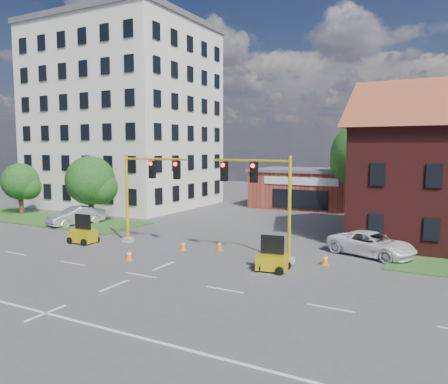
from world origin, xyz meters
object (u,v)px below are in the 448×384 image
at_px(trailer_west, 83,235).
at_px(trailer_east, 272,260).
at_px(signal_mast_west, 145,188).
at_px(signal_mast_east, 263,194).
at_px(pickup_white, 372,244).

relative_size(trailer_west, trailer_east, 1.04).
bearing_deg(signal_mast_west, trailer_west, -156.40).
relative_size(signal_mast_east, trailer_east, 3.31).
xyz_separation_m(signal_mast_east, trailer_west, (-12.83, -1.80, -3.31)).
distance_m(trailer_west, trailer_east, 14.25).
relative_size(trailer_west, pickup_white, 0.37).
distance_m(signal_mast_west, signal_mast_east, 8.71).
xyz_separation_m(trailer_west, trailer_east, (14.25, -0.21, -0.03)).
bearing_deg(pickup_white, trailer_east, 164.59).
distance_m(signal_mast_east, pickup_white, 7.57).
xyz_separation_m(signal_mast_west, trailer_west, (-4.12, -1.80, -3.31)).
relative_size(signal_mast_west, pickup_white, 1.17).
bearing_deg(trailer_west, signal_mast_west, 20.19).
xyz_separation_m(signal_mast_east, trailer_east, (1.42, -2.00, -3.33)).
xyz_separation_m(trailer_east, pickup_white, (4.15, 6.03, 0.15)).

